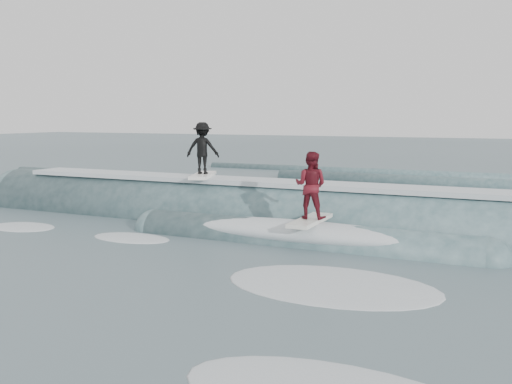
% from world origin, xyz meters
% --- Properties ---
extents(ground, '(160.00, 160.00, 0.00)m').
position_xyz_m(ground, '(0.00, 0.00, 0.00)').
color(ground, '#3B5056').
rests_on(ground, ground).
extents(breaking_wave, '(23.06, 4.05, 2.54)m').
position_xyz_m(breaking_wave, '(0.22, 5.18, 0.03)').
color(breaking_wave, '#335157').
rests_on(breaking_wave, ground).
extents(surfer_black, '(1.18, 2.07, 1.74)m').
position_xyz_m(surfer_black, '(-2.34, 5.45, 2.18)').
color(surfer_black, white).
rests_on(surfer_black, ground).
extents(surfer_red, '(0.85, 2.01, 1.81)m').
position_xyz_m(surfer_red, '(2.08, 3.25, 1.44)').
color(surfer_red, white).
rests_on(surfer_red, ground).
extents(whitewater, '(14.24, 8.10, 0.10)m').
position_xyz_m(whitewater, '(1.71, -0.53, 0.00)').
color(whitewater, silver).
rests_on(whitewater, ground).
extents(far_swells, '(36.70, 8.65, 0.80)m').
position_xyz_m(far_swells, '(-0.17, 17.65, 0.00)').
color(far_swells, '#335157').
rests_on(far_swells, ground).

